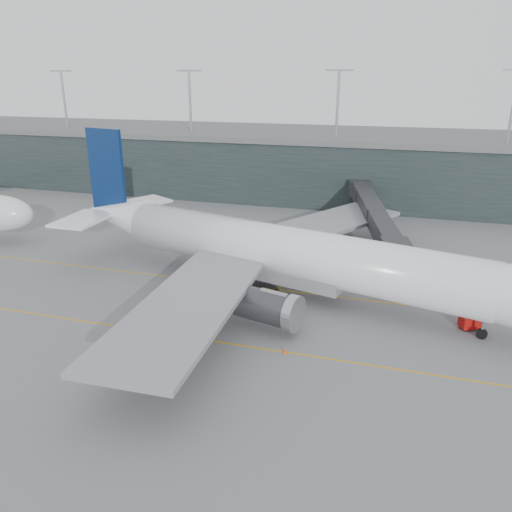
# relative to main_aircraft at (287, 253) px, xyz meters

# --- Properties ---
(ground) EXTENTS (320.00, 320.00, 0.00)m
(ground) POSITION_rel_main_aircraft_xyz_m (-6.35, 4.50, -5.73)
(ground) COLOR slate
(ground) RESTS_ON ground
(taxiline_a) EXTENTS (160.00, 0.25, 0.02)m
(taxiline_a) POSITION_rel_main_aircraft_xyz_m (-6.35, 0.50, -5.72)
(taxiline_a) COLOR #C78C12
(taxiline_a) RESTS_ON ground
(taxiline_b) EXTENTS (160.00, 0.25, 0.02)m
(taxiline_b) POSITION_rel_main_aircraft_xyz_m (-6.35, -15.50, -5.72)
(taxiline_b) COLOR #C78C12
(taxiline_b) RESTS_ON ground
(taxiline_lead_main) EXTENTS (0.25, 60.00, 0.02)m
(taxiline_lead_main) POSITION_rel_main_aircraft_xyz_m (-1.35, 24.50, -5.72)
(taxiline_lead_main) COLOR #C78C12
(taxiline_lead_main) RESTS_ON ground
(terminal) EXTENTS (240.00, 36.00, 29.00)m
(terminal) POSITION_rel_main_aircraft_xyz_m (-6.35, 62.50, 1.89)
(terminal) COLOR #1D2726
(terminal) RESTS_ON ground
(main_aircraft) EXTENTS (71.98, 66.34, 20.43)m
(main_aircraft) POSITION_rel_main_aircraft_xyz_m (0.00, 0.00, 0.00)
(main_aircraft) COLOR white
(main_aircraft) RESTS_ON ground
(jet_bridge) EXTENTS (14.01, 48.60, 7.47)m
(jet_bridge) POSITION_rel_main_aircraft_xyz_m (9.81, 29.99, -0.14)
(jet_bridge) COLOR #26262A
(jet_bridge) RESTS_ON ground
(gse_cart) EXTENTS (2.83, 2.40, 1.65)m
(gse_cart) POSITION_rel_main_aircraft_xyz_m (23.28, -4.07, -4.82)
(gse_cart) COLOR #A90F0C
(gse_cart) RESTS_ON ground
(uld_a) EXTENTS (2.70, 2.45, 2.01)m
(uld_a) POSITION_rel_main_aircraft_xyz_m (-11.60, 13.90, -4.68)
(uld_a) COLOR #313236
(uld_a) RESTS_ON ground
(uld_b) EXTENTS (2.27, 1.83, 2.05)m
(uld_b) POSITION_rel_main_aircraft_xyz_m (-9.74, 16.40, -4.65)
(uld_b) COLOR #313236
(uld_b) RESTS_ON ground
(uld_c) EXTENTS (2.44, 2.03, 2.07)m
(uld_c) POSITION_rel_main_aircraft_xyz_m (-7.26, 16.19, -4.64)
(uld_c) COLOR #313236
(uld_c) RESTS_ON ground
(cone_nose) EXTENTS (0.39, 0.39, 0.61)m
(cone_nose) POSITION_rel_main_aircraft_xyz_m (28.33, -0.11, -5.43)
(cone_nose) COLOR orange
(cone_nose) RESTS_ON ground
(cone_wing_stbd) EXTENTS (0.43, 0.43, 0.69)m
(cone_wing_stbd) POSITION_rel_main_aircraft_xyz_m (3.56, -15.74, -5.39)
(cone_wing_stbd) COLOR #FF3D0E
(cone_wing_stbd) RESTS_ON ground
(cone_wing_port) EXTENTS (0.44, 0.44, 0.69)m
(cone_wing_port) POSITION_rel_main_aircraft_xyz_m (3.96, 14.26, -5.39)
(cone_wing_port) COLOR #FE4C0E
(cone_wing_port) RESTS_ON ground
(cone_tail) EXTENTS (0.50, 0.50, 0.80)m
(cone_tail) POSITION_rel_main_aircraft_xyz_m (-17.08, -7.81, -5.33)
(cone_tail) COLOR #F9360D
(cone_tail) RESTS_ON ground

